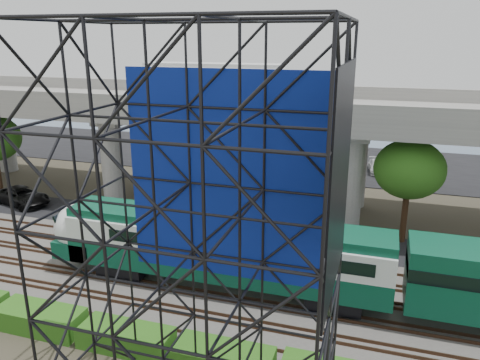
% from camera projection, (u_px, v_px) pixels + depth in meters
% --- Properties ---
extents(ground, '(140.00, 140.00, 0.00)m').
position_uv_depth(ground, '(150.00, 298.00, 27.05)').
color(ground, '#474233').
rests_on(ground, ground).
extents(ballast_bed, '(90.00, 12.00, 0.20)m').
position_uv_depth(ballast_bed, '(166.00, 280.00, 28.85)').
color(ballast_bed, slate).
rests_on(ballast_bed, ground).
extents(service_road, '(90.00, 5.00, 0.08)m').
position_uv_depth(service_road, '(214.00, 229.00, 36.61)').
color(service_road, black).
rests_on(service_road, ground).
extents(parking_lot, '(90.00, 18.00, 0.08)m').
position_uv_depth(parking_lot, '(280.00, 158.00, 58.04)').
color(parking_lot, black).
rests_on(parking_lot, ground).
extents(harbor_water, '(140.00, 40.00, 0.03)m').
position_uv_depth(harbor_water, '(309.00, 127.00, 78.10)').
color(harbor_water, slate).
rests_on(harbor_water, ground).
extents(rail_tracks, '(90.00, 9.52, 0.16)m').
position_uv_depth(rail_tracks, '(165.00, 278.00, 28.79)').
color(rail_tracks, '#472D1E').
rests_on(rail_tracks, ballast_bed).
extents(commuter_train, '(29.30, 3.06, 4.30)m').
position_uv_depth(commuter_train, '(258.00, 252.00, 26.33)').
color(commuter_train, black).
rests_on(commuter_train, rail_tracks).
extents(overpass, '(80.00, 12.00, 12.40)m').
position_uv_depth(overpass, '(234.00, 115.00, 39.26)').
color(overpass, '#9E9B93').
rests_on(overpass, ground).
extents(scaffold_tower, '(9.36, 6.36, 15.00)m').
position_uv_depth(scaffold_tower, '(198.00, 255.00, 15.72)').
color(scaffold_tower, black).
rests_on(scaffold_tower, ground).
extents(hedge_strip, '(34.60, 1.80, 1.20)m').
position_uv_depth(hedge_strip, '(126.00, 337.00, 22.68)').
color(hedge_strip, '#275413').
rests_on(hedge_strip, ground).
extents(trees, '(40.94, 16.94, 7.69)m').
position_uv_depth(trees, '(186.00, 142.00, 41.49)').
color(trees, '#382314').
rests_on(trees, ground).
extents(suv, '(6.13, 4.08, 1.56)m').
position_uv_depth(suv, '(22.00, 196.00, 41.74)').
color(suv, black).
rests_on(suv, service_road).
extents(parked_cars, '(35.85, 9.61, 1.29)m').
position_uv_depth(parked_cars, '(289.00, 155.00, 56.97)').
color(parked_cars, silver).
rests_on(parked_cars, parking_lot).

